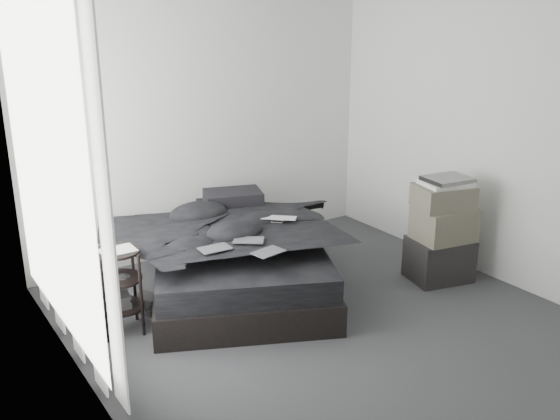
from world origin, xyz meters
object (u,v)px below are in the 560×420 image
bed (240,277)px  side_stand (120,292)px  laptop (278,213)px  box_lower (439,259)px

bed → side_stand: bearing=-150.0°
laptop → side_stand: 1.47m
side_stand → box_lower: bearing=-13.8°
box_lower → laptop: bearing=152.6°
bed → laptop: size_ratio=6.24×
bed → laptop: (0.33, -0.10, 0.56)m
bed → laptop: laptop is taller
laptop → side_stand: (-1.42, -0.00, -0.36)m
side_stand → laptop: bearing=0.1°
box_lower → side_stand: bearing=166.2°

